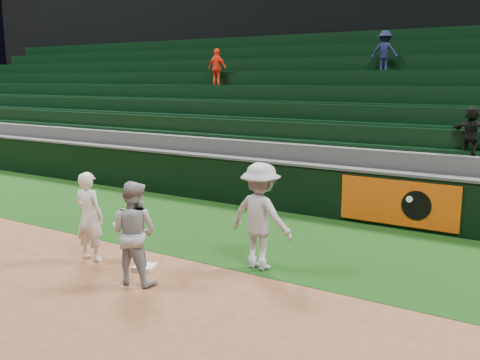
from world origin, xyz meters
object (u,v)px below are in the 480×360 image
baserunner (134,233)px  first_base (145,267)px  first_baseman (89,217)px  base_coach (261,216)px

baserunner → first_base: bearing=-71.8°
first_baseman → base_coach: size_ratio=0.88×
first_base → baserunner: size_ratio=0.21×
first_base → first_baseman: first_baseman is taller
first_baseman → baserunner: 1.50m
first_base → first_baseman: 1.42m
first_base → first_baseman: size_ratio=0.21×
first_base → baserunner: baserunner is taller
first_baseman → base_coach: 3.12m
first_baseman → first_base: bearing=-178.7°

